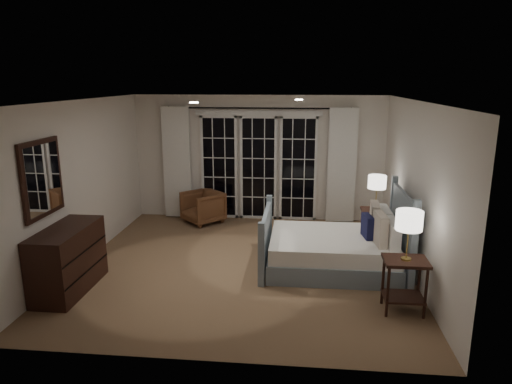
# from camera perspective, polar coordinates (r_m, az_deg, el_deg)

# --- Properties ---
(floor) EXTENTS (5.00, 5.00, 0.00)m
(floor) POSITION_cam_1_polar(r_m,az_deg,el_deg) (7.15, -1.61, -9.09)
(floor) COLOR #90684D
(floor) RESTS_ON ground
(ceiling) EXTENTS (5.00, 5.00, 0.00)m
(ceiling) POSITION_cam_1_polar(r_m,az_deg,el_deg) (6.59, -1.76, 11.35)
(ceiling) COLOR white
(ceiling) RESTS_ON wall_back
(wall_left) EXTENTS (0.02, 5.00, 2.50)m
(wall_left) POSITION_cam_1_polar(r_m,az_deg,el_deg) (7.50, -20.98, 1.10)
(wall_left) COLOR white
(wall_left) RESTS_ON floor
(wall_right) EXTENTS (0.02, 5.00, 2.50)m
(wall_right) POSITION_cam_1_polar(r_m,az_deg,el_deg) (6.91, 19.35, 0.19)
(wall_right) COLOR white
(wall_right) RESTS_ON floor
(wall_back) EXTENTS (5.00, 0.02, 2.50)m
(wall_back) POSITION_cam_1_polar(r_m,az_deg,el_deg) (9.20, 0.32, 4.25)
(wall_back) COLOR white
(wall_back) RESTS_ON floor
(wall_front) EXTENTS (5.00, 0.02, 2.50)m
(wall_front) POSITION_cam_1_polar(r_m,az_deg,el_deg) (4.40, -5.90, -6.72)
(wall_front) COLOR white
(wall_front) RESTS_ON floor
(french_doors) EXTENTS (2.50, 0.04, 2.20)m
(french_doors) POSITION_cam_1_polar(r_m,az_deg,el_deg) (9.19, 0.30, 3.22)
(french_doors) COLOR black
(french_doors) RESTS_ON wall_back
(curtain_rod) EXTENTS (3.50, 0.03, 0.03)m
(curtain_rod) POSITION_cam_1_polar(r_m,az_deg,el_deg) (8.99, 0.27, 10.44)
(curtain_rod) COLOR black
(curtain_rod) RESTS_ON wall_back
(curtain_left) EXTENTS (0.55, 0.10, 2.25)m
(curtain_left) POSITION_cam_1_polar(r_m,az_deg,el_deg) (9.40, -9.83, 3.63)
(curtain_left) COLOR white
(curtain_left) RESTS_ON curtain_rod
(curtain_right) EXTENTS (0.55, 0.10, 2.25)m
(curtain_right) POSITION_cam_1_polar(r_m,az_deg,el_deg) (9.09, 10.67, 3.25)
(curtain_right) COLOR white
(curtain_right) RESTS_ON curtain_rod
(downlight_a) EXTENTS (0.12, 0.12, 0.01)m
(downlight_a) POSITION_cam_1_polar(r_m,az_deg,el_deg) (7.14, 5.39, 11.41)
(downlight_a) COLOR white
(downlight_a) RESTS_ON ceiling
(downlight_b) EXTENTS (0.12, 0.12, 0.01)m
(downlight_b) POSITION_cam_1_polar(r_m,az_deg,el_deg) (6.31, -7.76, 11.02)
(downlight_b) COLOR white
(downlight_b) RESTS_ON ceiling
(bed) EXTENTS (2.07, 1.48, 1.20)m
(bed) POSITION_cam_1_polar(r_m,az_deg,el_deg) (7.04, 10.04, -6.97)
(bed) COLOR slate
(bed) RESTS_ON floor
(nightstand_left) EXTENTS (0.52, 0.42, 0.68)m
(nightstand_left) POSITION_cam_1_polar(r_m,az_deg,el_deg) (5.94, 18.07, -10.08)
(nightstand_left) COLOR black
(nightstand_left) RESTS_ON floor
(nightstand_right) EXTENTS (0.47, 0.38, 0.62)m
(nightstand_right) POSITION_cam_1_polar(r_m,az_deg,el_deg) (8.19, 14.60, -3.52)
(nightstand_right) COLOR black
(nightstand_right) RESTS_ON floor
(lamp_left) EXTENTS (0.32, 0.32, 0.61)m
(lamp_left) POSITION_cam_1_polar(r_m,az_deg,el_deg) (5.69, 18.61, -3.44)
(lamp_left) COLOR tan
(lamp_left) RESTS_ON nightstand_left
(lamp_right) EXTENTS (0.31, 0.31, 0.59)m
(lamp_right) POSITION_cam_1_polar(r_m,az_deg,el_deg) (8.02, 14.90, 1.17)
(lamp_right) COLOR tan
(lamp_right) RESTS_ON nightstand_right
(armchair) EXTENTS (0.97, 0.97, 0.63)m
(armchair) POSITION_cam_1_polar(r_m,az_deg,el_deg) (9.15, -6.66, -1.89)
(armchair) COLOR brown
(armchair) RESTS_ON floor
(dresser) EXTENTS (0.53, 1.25, 0.88)m
(dresser) POSITION_cam_1_polar(r_m,az_deg,el_deg) (6.68, -22.44, -7.81)
(dresser) COLOR black
(dresser) RESTS_ON floor
(mirror) EXTENTS (0.05, 0.85, 1.00)m
(mirror) POSITION_cam_1_polar(r_m,az_deg,el_deg) (6.49, -25.18, 1.53)
(mirror) COLOR black
(mirror) RESTS_ON wall_left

